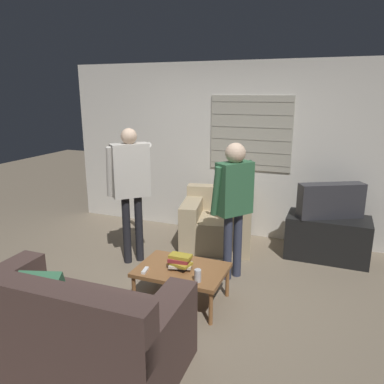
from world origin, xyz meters
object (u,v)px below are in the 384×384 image
tv (331,201)px  soda_can (198,276)px  person_left_standing (130,179)px  spare_remote (145,270)px  book_stack (180,262)px  coffee_table (182,271)px  person_right_standing (234,194)px  couch_blue (69,329)px  armchair_beige (217,223)px

tv → soda_can: bearing=31.4°
person_left_standing → spare_remote: 1.30m
book_stack → soda_can: (0.26, -0.18, -0.01)m
coffee_table → person_left_standing: 1.39m
tv → person_right_standing: (-1.02, -0.97, 0.23)m
couch_blue → person_right_standing: bearing=66.6°
tv → person_left_standing: size_ratio=0.48×
soda_can → couch_blue: bearing=-125.4°
person_right_standing → couch_blue: bearing=-166.0°
person_left_standing → book_stack: size_ratio=6.66×
coffee_table → tv: tv is taller
tv → soda_can: (-1.10, -1.89, -0.34)m
soda_can → spare_remote: (-0.56, -0.00, -0.05)m
coffee_table → book_stack: bearing=-118.9°
spare_remote → soda_can: bearing=-9.0°
person_left_standing → couch_blue: bearing=-120.4°
coffee_table → spare_remote: spare_remote is taller
couch_blue → tv: (1.80, 2.89, 0.46)m
couch_blue → person_left_standing: 2.08m
armchair_beige → spare_remote: size_ratio=8.21×
person_left_standing → person_right_standing: size_ratio=1.07×
person_left_standing → soda_can: (1.22, -0.87, -0.65)m
armchair_beige → person_left_standing: person_left_standing is taller
couch_blue → spare_remote: (0.14, 0.99, 0.07)m
coffee_table → couch_blue: bearing=-110.8°
couch_blue → soda_can: couch_blue is taller
couch_blue → spare_remote: couch_blue is taller
armchair_beige → spare_remote: armchair_beige is taller
spare_remote → couch_blue: bearing=-107.3°
armchair_beige → person_left_standing: 1.45m
person_right_standing → spare_remote: 1.28m
couch_blue → armchair_beige: 2.79m
armchair_beige → book_stack: 1.61m
tv → spare_remote: tv is taller
person_left_standing → soda_can: bearing=-81.4°
spare_remote → person_left_standing: bearing=117.6°
book_stack → couch_blue: bearing=-110.7°
coffee_table → spare_remote: (-0.31, -0.20, 0.05)m
couch_blue → tv: tv is taller
tv → spare_remote: 2.55m
person_right_standing → book_stack: (-0.34, -0.74, -0.56)m
armchair_beige → tv: bearing=172.2°
tv → person_left_standing: bearing=-4.8°
tv → book_stack: 2.21m
person_right_standing → soda_can: (-0.08, -0.92, -0.57)m
armchair_beige → person_right_standing: size_ratio=0.69×
person_left_standing → spare_remote: (0.65, -0.88, -0.70)m
book_stack → coffee_table: bearing=61.1°
armchair_beige → person_left_standing: size_ratio=0.65×
book_stack → person_left_standing: bearing=144.2°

